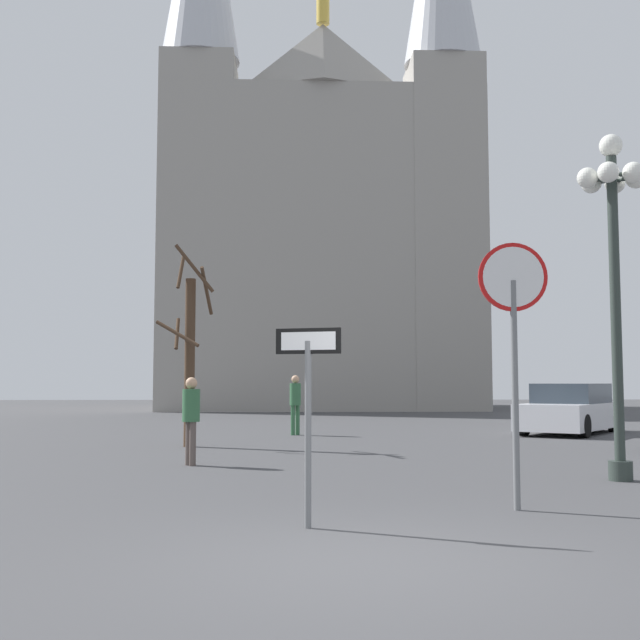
{
  "coord_description": "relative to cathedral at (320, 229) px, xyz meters",
  "views": [
    {
      "loc": [
        -0.71,
        -6.59,
        1.5
      ],
      "look_at": [
        0.31,
        19.68,
        3.6
      ],
      "focal_mm": 43.84,
      "sensor_mm": 36.0,
      "label": 1
    }
  ],
  "objects": [
    {
      "name": "pedestrian_walking",
      "position": [
        -3.52,
        -30.6,
        -9.44
      ],
      "size": [
        0.32,
        0.32,
        1.59
      ],
      "color": "#594C47",
      "rests_on": "ground"
    },
    {
      "name": "one_way_arrow_sign",
      "position": [
        -1.54,
        -36.73,
        -9.03
      ],
      "size": [
        0.68,
        0.27,
        2.07
      ],
      "color": "slate",
      "rests_on": "ground"
    },
    {
      "name": "parked_car_near_white",
      "position": [
        6.49,
        -22.23,
        -9.71
      ],
      "size": [
        4.22,
        4.8,
        1.46
      ],
      "color": "silver",
      "rests_on": "ground"
    },
    {
      "name": "cathedral",
      "position": [
        0.0,
        0.0,
        0.0
      ],
      "size": [
        17.47,
        13.54,
        33.08
      ],
      "color": "gray",
      "rests_on": "ground"
    },
    {
      "name": "ground_plane",
      "position": [
        -1.03,
        -38.33,
        -10.4
      ],
      "size": [
        120.0,
        120.0,
        0.0
      ],
      "primitive_type": "plane",
      "color": "#424244"
    },
    {
      "name": "stop_sign",
      "position": [
        0.94,
        -35.71,
        -8.15
      ],
      "size": [
        0.83,
        0.08,
        3.18
      ],
      "color": "slate",
      "rests_on": "ground"
    },
    {
      "name": "street_lamp",
      "position": [
        3.32,
        -33.05,
        -6.73
      ],
      "size": [
        1.1,
        1.0,
        5.41
      ],
      "color": "#2D3833",
      "rests_on": "ground"
    },
    {
      "name": "bare_tree",
      "position": [
        -4.09,
        -26.51,
        -8.2
      ],
      "size": [
        1.36,
        1.12,
        4.68
      ],
      "color": "#473323",
      "rests_on": "ground"
    },
    {
      "name": "pedestrian_standing",
      "position": [
        -1.58,
        -22.56,
        -9.37
      ],
      "size": [
        0.32,
        0.32,
        1.7
      ],
      "color": "#33663F",
      "rests_on": "ground"
    }
  ]
}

